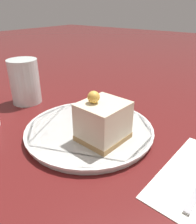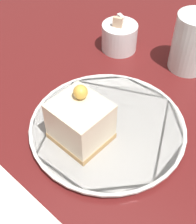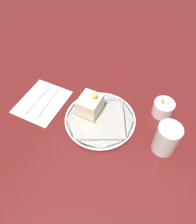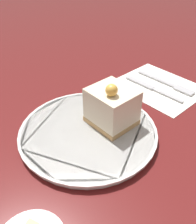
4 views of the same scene
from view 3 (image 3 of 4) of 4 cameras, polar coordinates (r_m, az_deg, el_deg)
ground_plane at (r=0.83m, az=-1.42°, el=-2.58°), size 4.00×4.00×0.00m
plate at (r=0.83m, az=0.56°, el=-1.99°), size 0.27×0.27×0.01m
cake_slice at (r=0.81m, az=-2.08°, el=1.82°), size 0.08×0.09×0.10m
napkin at (r=0.92m, az=-14.37°, el=2.61°), size 0.18×0.22×0.00m
fork at (r=0.93m, az=-15.09°, el=3.88°), size 0.02×0.16×0.00m
knife at (r=0.90m, az=-13.73°, el=1.55°), size 0.02×0.17×0.00m
sugar_bowl at (r=0.87m, az=16.63°, el=0.98°), size 0.08×0.08×0.08m
drinking_glass at (r=0.75m, az=17.43°, el=-6.67°), size 0.08×0.08×0.12m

